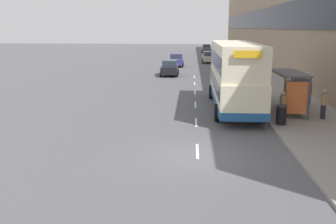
# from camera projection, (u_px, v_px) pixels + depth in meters

# --- Properties ---
(ground_plane) EXTENTS (220.00, 220.00, 0.00)m
(ground_plane) POSITION_uv_depth(u_px,v_px,m) (197.00, 156.00, 15.61)
(ground_plane) COLOR #515156
(pavement) EXTENTS (5.00, 93.00, 0.14)m
(pavement) POSITION_uv_depth(u_px,v_px,m) (240.00, 65.00, 52.66)
(pavement) COLOR gray
(pavement) RESTS_ON ground_plane
(terrace_facade) EXTENTS (3.10, 93.00, 14.19)m
(terrace_facade) POSITION_uv_depth(u_px,v_px,m) (272.00, 14.00, 50.87)
(terrace_facade) COLOR #9E846B
(terrace_facade) RESTS_ON ground_plane
(lane_mark_0) EXTENTS (0.12, 2.00, 0.01)m
(lane_mark_0) POSITION_uv_depth(u_px,v_px,m) (197.00, 151.00, 16.24)
(lane_mark_0) COLOR silver
(lane_mark_0) RESTS_ON ground_plane
(lane_mark_1) EXTENTS (0.12, 2.00, 0.01)m
(lane_mark_1) POSITION_uv_depth(u_px,v_px,m) (196.00, 122.00, 21.16)
(lane_mark_1) COLOR silver
(lane_mark_1) RESTS_ON ground_plane
(lane_mark_2) EXTENTS (0.12, 2.00, 0.01)m
(lane_mark_2) POSITION_uv_depth(u_px,v_px,m) (195.00, 104.00, 26.07)
(lane_mark_2) COLOR silver
(lane_mark_2) RESTS_ON ground_plane
(lane_mark_3) EXTENTS (0.12, 2.00, 0.01)m
(lane_mark_3) POSITION_uv_depth(u_px,v_px,m) (195.00, 92.00, 30.99)
(lane_mark_3) COLOR silver
(lane_mark_3) RESTS_ON ground_plane
(lane_mark_4) EXTENTS (0.12, 2.00, 0.01)m
(lane_mark_4) POSITION_uv_depth(u_px,v_px,m) (195.00, 83.00, 35.90)
(lane_mark_4) COLOR silver
(lane_mark_4) RESTS_ON ground_plane
(lane_mark_5) EXTENTS (0.12, 2.00, 0.01)m
(lane_mark_5) POSITION_uv_depth(u_px,v_px,m) (194.00, 77.00, 40.81)
(lane_mark_5) COLOR silver
(lane_mark_5) RESTS_ON ground_plane
(bus_shelter) EXTENTS (1.60, 4.20, 2.48)m
(bus_shelter) POSITION_uv_depth(u_px,v_px,m) (293.00, 85.00, 22.43)
(bus_shelter) COLOR #4C4C51
(bus_shelter) RESTS_ON ground_plane
(double_decker_bus_near) EXTENTS (2.85, 10.89, 4.30)m
(double_decker_bus_near) POSITION_uv_depth(u_px,v_px,m) (235.00, 74.00, 24.15)
(double_decker_bus_near) COLOR beige
(double_decker_bus_near) RESTS_ON ground_plane
(car_0) EXTENTS (1.92, 3.95, 1.77)m
(car_0) POSITION_uv_depth(u_px,v_px,m) (206.00, 49.00, 79.93)
(car_0) COLOR #4C5156
(car_0) RESTS_ON ground_plane
(car_1) EXTENTS (2.01, 4.31, 1.70)m
(car_1) POSITION_uv_depth(u_px,v_px,m) (209.00, 57.00, 56.92)
(car_1) COLOR #B7B799
(car_1) RESTS_ON ground_plane
(car_2) EXTENTS (1.99, 4.09, 1.74)m
(car_2) POSITION_uv_depth(u_px,v_px,m) (176.00, 60.00, 51.51)
(car_2) COLOR navy
(car_2) RESTS_ON ground_plane
(car_3) EXTENTS (1.97, 4.01, 1.71)m
(car_3) POSITION_uv_depth(u_px,v_px,m) (170.00, 68.00, 41.67)
(car_3) COLOR black
(car_3) RESTS_ON ground_plane
(pedestrian_at_shelter) EXTENTS (0.34, 0.34, 1.70)m
(pedestrian_at_shelter) POSITION_uv_depth(u_px,v_px,m) (287.00, 89.00, 26.26)
(pedestrian_at_shelter) COLOR #23232D
(pedestrian_at_shelter) RESTS_ON ground_plane
(pedestrian_1) EXTENTS (0.33, 0.33, 1.69)m
(pedestrian_1) POSITION_uv_depth(u_px,v_px,m) (283.00, 106.00, 20.71)
(pedestrian_1) COLOR #23232D
(pedestrian_1) RESTS_ON ground_plane
(pedestrian_2) EXTENTS (0.34, 0.34, 1.70)m
(pedestrian_2) POSITION_uv_depth(u_px,v_px,m) (324.00, 104.00, 21.24)
(pedestrian_2) COLOR #23232D
(pedestrian_2) RESTS_ON ground_plane
(pedestrian_3) EXTENTS (0.33, 0.33, 1.69)m
(pedestrian_3) POSITION_uv_depth(u_px,v_px,m) (309.00, 93.00, 24.75)
(pedestrian_3) COLOR #23232D
(pedestrian_3) RESTS_ON ground_plane
(litter_bin) EXTENTS (0.55, 0.55, 1.05)m
(litter_bin) POSITION_uv_depth(u_px,v_px,m) (281.00, 115.00, 20.09)
(litter_bin) COLOR black
(litter_bin) RESTS_ON ground_plane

